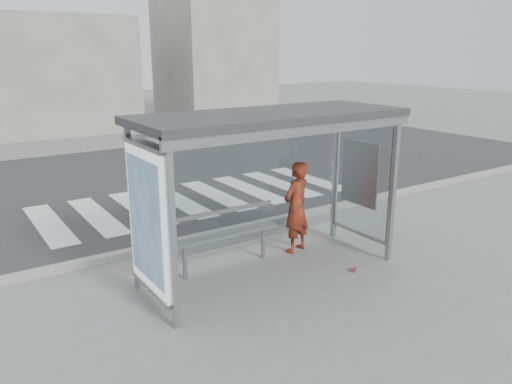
# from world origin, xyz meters

# --- Properties ---
(ground) EXTENTS (80.00, 80.00, 0.00)m
(ground) POSITION_xyz_m (0.00, 0.00, 0.00)
(ground) COLOR slate
(ground) RESTS_ON ground
(road) EXTENTS (30.00, 10.00, 0.01)m
(road) POSITION_xyz_m (0.00, 7.00, 0.00)
(road) COLOR #2C2C2E
(road) RESTS_ON ground
(curb) EXTENTS (30.00, 0.18, 0.12)m
(curb) POSITION_xyz_m (0.00, 1.95, 0.06)
(curb) COLOR gray
(curb) RESTS_ON ground
(crosswalk) EXTENTS (7.55, 3.00, 0.00)m
(crosswalk) POSITION_xyz_m (1.00, 4.50, 0.00)
(crosswalk) COLOR silver
(crosswalk) RESTS_ON ground
(bus_shelter) EXTENTS (4.25, 1.65, 2.62)m
(bus_shelter) POSITION_xyz_m (-0.37, 0.06, 1.98)
(bus_shelter) COLOR gray
(bus_shelter) RESTS_ON ground
(building_center) EXTENTS (8.00, 5.00, 5.00)m
(building_center) POSITION_xyz_m (0.00, 18.00, 2.50)
(building_center) COLOR gray
(building_center) RESTS_ON ground
(building_right) EXTENTS (5.00, 5.00, 7.00)m
(building_right) POSITION_xyz_m (9.00, 18.00, 3.50)
(building_right) COLOR gray
(building_right) RESTS_ON ground
(person) EXTENTS (0.69, 0.54, 1.65)m
(person) POSITION_xyz_m (0.92, 0.52, 0.83)
(person) COLOR orange
(person) RESTS_ON ground
(bench) EXTENTS (1.93, 0.24, 1.00)m
(bench) POSITION_xyz_m (-0.51, 0.58, 0.59)
(bench) COLOR slate
(bench) RESTS_ON ground
(soda_can) EXTENTS (0.14, 0.12, 0.07)m
(soda_can) POSITION_xyz_m (1.18, -0.72, 0.03)
(soda_can) COLOR #D53E57
(soda_can) RESTS_ON ground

